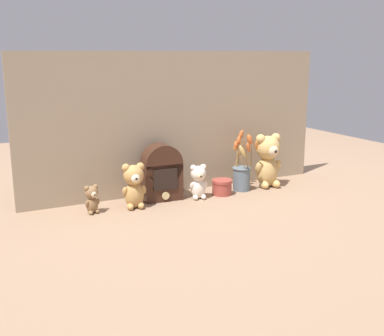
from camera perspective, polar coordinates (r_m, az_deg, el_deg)
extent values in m
plane|color=#8E7056|center=(2.34, 0.22, -3.68)|extent=(4.00, 4.00, 0.00)
cube|color=gray|center=(2.41, -1.57, 5.35)|extent=(1.60, 0.02, 0.70)
ellipsoid|color=tan|center=(2.56, 8.89, -0.40)|extent=(0.13, 0.11, 0.16)
sphere|color=tan|center=(2.54, 9.00, 2.38)|extent=(0.13, 0.13, 0.13)
sphere|color=#D1B289|center=(2.50, 9.55, 2.02)|extent=(0.06, 0.06, 0.06)
sphere|color=black|center=(2.48, 9.86, 1.94)|extent=(0.02, 0.02, 0.02)
sphere|color=tan|center=(2.55, 9.90, 3.53)|extent=(0.05, 0.05, 0.05)
sphere|color=tan|center=(2.51, 8.15, 3.41)|extent=(0.05, 0.05, 0.05)
ellipsoid|color=tan|center=(2.58, 10.11, 0.28)|extent=(0.04, 0.06, 0.07)
ellipsoid|color=tan|center=(2.52, 7.92, 0.06)|extent=(0.04, 0.06, 0.07)
ellipsoid|color=tan|center=(2.57, 9.89, -1.84)|extent=(0.05, 0.07, 0.04)
ellipsoid|color=tan|center=(2.53, 8.62, -2.00)|extent=(0.05, 0.07, 0.04)
ellipsoid|color=tan|center=(2.21, -6.89, -3.18)|extent=(0.10, 0.08, 0.12)
sphere|color=tan|center=(2.18, -6.96, -0.83)|extent=(0.09, 0.09, 0.09)
sphere|color=beige|center=(2.15, -6.74, -1.18)|extent=(0.04, 0.04, 0.04)
sphere|color=black|center=(2.13, -6.62, -1.28)|extent=(0.01, 0.01, 0.01)
sphere|color=tan|center=(2.18, -6.13, 0.17)|extent=(0.04, 0.04, 0.04)
sphere|color=tan|center=(2.17, -7.84, 0.03)|extent=(0.04, 0.04, 0.04)
ellipsoid|color=tan|center=(2.20, -5.79, -2.61)|extent=(0.03, 0.04, 0.05)
ellipsoid|color=tan|center=(2.19, -7.93, -2.81)|extent=(0.03, 0.04, 0.05)
ellipsoid|color=tan|center=(2.20, -6.07, -4.44)|extent=(0.04, 0.05, 0.03)
ellipsoid|color=tan|center=(2.19, -7.31, -4.57)|extent=(0.04, 0.05, 0.03)
ellipsoid|color=beige|center=(2.33, 0.74, -2.46)|extent=(0.08, 0.07, 0.10)
sphere|color=beige|center=(2.32, 0.75, -0.65)|extent=(0.07, 0.07, 0.07)
sphere|color=#D1B289|center=(2.29, 0.95, -0.93)|extent=(0.04, 0.04, 0.04)
sphere|color=black|center=(2.28, 1.06, -1.00)|extent=(0.01, 0.01, 0.01)
sphere|color=beige|center=(2.32, 1.39, 0.09)|extent=(0.03, 0.03, 0.03)
sphere|color=beige|center=(2.30, 0.11, 0.01)|extent=(0.03, 0.03, 0.03)
ellipsoid|color=beige|center=(2.33, 1.59, -2.03)|extent=(0.03, 0.04, 0.04)
ellipsoid|color=beige|center=(2.32, -0.02, -2.15)|extent=(0.03, 0.04, 0.04)
ellipsoid|color=beige|center=(2.33, 1.36, -3.43)|extent=(0.03, 0.04, 0.02)
ellipsoid|color=beige|center=(2.32, 0.43, -3.51)|extent=(0.03, 0.04, 0.02)
ellipsoid|color=olive|center=(2.17, -11.76, -4.31)|extent=(0.06, 0.05, 0.07)
sphere|color=olive|center=(2.15, -11.83, -2.85)|extent=(0.06, 0.06, 0.06)
sphere|color=#D1B289|center=(2.14, -11.59, -3.07)|extent=(0.03, 0.03, 0.03)
sphere|color=black|center=(2.13, -11.46, -3.13)|extent=(0.01, 0.01, 0.01)
sphere|color=olive|center=(2.16, -11.36, -2.19)|extent=(0.02, 0.02, 0.02)
sphere|color=olive|center=(2.14, -12.36, -2.36)|extent=(0.02, 0.02, 0.02)
ellipsoid|color=olive|center=(2.17, -11.10, -3.90)|extent=(0.02, 0.03, 0.03)
ellipsoid|color=olive|center=(2.15, -12.35, -4.13)|extent=(0.02, 0.03, 0.03)
ellipsoid|color=olive|center=(2.17, -11.18, -5.06)|extent=(0.02, 0.03, 0.02)
ellipsoid|color=olive|center=(2.16, -11.90, -5.20)|extent=(0.02, 0.03, 0.02)
cylinder|color=slate|center=(2.48, 5.90, -1.26)|extent=(0.09, 0.09, 0.12)
torus|color=slate|center=(2.47, 5.93, 0.00)|extent=(0.10, 0.10, 0.01)
cylinder|color=olive|center=(2.48, 5.64, 1.73)|extent=(0.02, 0.01, 0.13)
ellipsoid|color=#C65B28|center=(2.47, 5.56, 3.27)|extent=(0.03, 0.02, 0.05)
cylinder|color=olive|center=(2.46, 7.00, 1.37)|extent=(0.04, 0.05, 0.12)
ellipsoid|color=orange|center=(2.44, 7.66, 2.66)|extent=(0.04, 0.04, 0.06)
cylinder|color=olive|center=(2.49, 5.48, 1.37)|extent=(0.04, 0.01, 0.10)
ellipsoid|color=orange|center=(2.49, 5.26, 2.53)|extent=(0.04, 0.03, 0.05)
cylinder|color=olive|center=(2.47, 5.39, 1.46)|extent=(0.02, 0.02, 0.11)
ellipsoid|color=#C65B28|center=(2.46, 5.22, 2.77)|extent=(0.03, 0.03, 0.04)
cylinder|color=olive|center=(2.42, 5.96, 0.98)|extent=(0.04, 0.03, 0.10)
ellipsoid|color=tan|center=(2.39, 5.99, 1.97)|extent=(0.05, 0.05, 0.07)
cylinder|color=olive|center=(2.49, 5.85, 2.06)|extent=(0.05, 0.03, 0.15)
ellipsoid|color=#C65B28|center=(2.50, 5.82, 3.89)|extent=(0.04, 0.04, 0.06)
cylinder|color=olive|center=(2.42, 6.50, 1.66)|extent=(0.06, 0.01, 0.15)
ellipsoid|color=#C65B28|center=(2.38, 6.87, 3.34)|extent=(0.04, 0.03, 0.06)
cylinder|color=olive|center=(2.43, 6.45, 1.23)|extent=(0.03, 0.01, 0.11)
ellipsoid|color=#C65B28|center=(2.41, 6.69, 2.45)|extent=(0.03, 0.02, 0.05)
cube|color=#381E14|center=(2.31, -3.60, -1.59)|extent=(0.19, 0.11, 0.18)
cylinder|color=#381E14|center=(2.29, -3.63, 0.58)|extent=(0.19, 0.11, 0.18)
cube|color=black|center=(2.26, -3.16, -1.38)|extent=(0.12, 0.01, 0.10)
cylinder|color=#D6BC7A|center=(2.28, -3.13, -3.31)|extent=(0.04, 0.01, 0.04)
cylinder|color=#993D33|center=(2.41, 3.57, -2.44)|extent=(0.10, 0.10, 0.06)
cylinder|color=#993D33|center=(2.40, 3.58, -1.56)|extent=(0.10, 0.10, 0.01)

